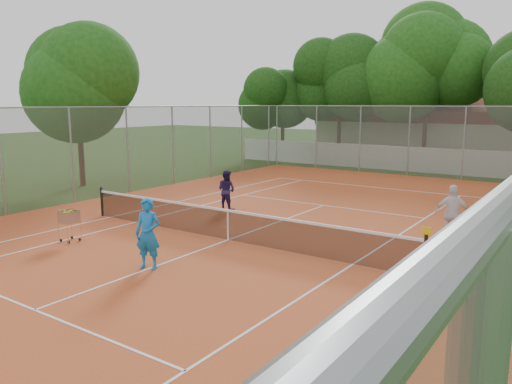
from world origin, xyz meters
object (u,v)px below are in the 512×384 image
Objects in this scene: tennis_net at (228,225)px; player_far_right at (453,214)px; clubhouse at (432,128)px; ball_hopper at (69,225)px; player_near at (148,234)px; player_far_left at (226,190)px.

player_far_right reaches higher than tennis_net.
clubhouse is 15.67× the size of ball_hopper.
clubhouse is 32.33m from player_near.
ball_hopper is (-1.02, -6.39, -0.26)m from player_far_left.
player_far_right is at bearing 31.99° from tennis_net.
player_far_right reaches higher than ball_hopper.
player_far_right is (7.69, -25.44, -1.30)m from clubhouse.
tennis_net is 29.12m from clubhouse.
clubhouse is at bearing 102.67° from ball_hopper.
clubhouse is 26.61m from player_far_right.
tennis_net is at bearing -86.05° from clubhouse.
player_far_left reaches higher than tennis_net.
player_far_right is at bearing 178.63° from player_far_left.
clubhouse is 25.53m from player_far_left.
tennis_net is 6.73m from player_far_right.
player_far_left is at bearing 96.92° from ball_hopper.
player_far_left is (-2.79, 6.77, -0.13)m from player_near.
player_far_left is at bearing 92.22° from player_near.
tennis_net is at bearing 69.46° from player_near.
player_near is 1.16× the size of player_far_left.
clubhouse is (-2.00, 29.00, 1.69)m from tennis_net.
ball_hopper is at bearing -93.28° from clubhouse.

